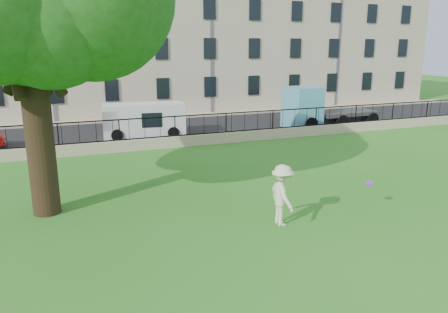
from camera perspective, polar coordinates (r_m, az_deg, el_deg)
name	(u,v)px	position (r m, az deg, el deg)	size (l,w,h in m)	color
ground	(280,230)	(13.57, 7.36, -9.48)	(120.00, 120.00, 0.00)	#276A19
retaining_wall	(175,142)	(24.19, -6.35, 1.95)	(50.00, 0.40, 0.60)	gray
iron_railing	(175,126)	(24.02, -6.41, 3.94)	(50.00, 0.05, 1.13)	black
street	(156,132)	(28.72, -8.82, 3.24)	(60.00, 9.00, 0.01)	black
sidewalk	(141,119)	(33.73, -10.80, 4.89)	(60.00, 1.40, 0.12)	gray
building_row	(124,27)	(38.90, -12.94, 16.16)	(56.40, 10.40, 13.80)	#C0B699
man	(282,195)	(13.63, 7.61, -5.02)	(1.25, 0.72, 1.93)	beige
frisbee	(369,183)	(15.33, 18.44, -3.29)	(0.27, 0.27, 0.03)	purple
white_van	(144,120)	(27.08, -10.39, 4.68)	(4.84, 1.89, 2.03)	silver
blue_truck	(330,106)	(31.15, 13.72, 6.43)	(6.58, 2.34, 2.76)	#54A2C5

